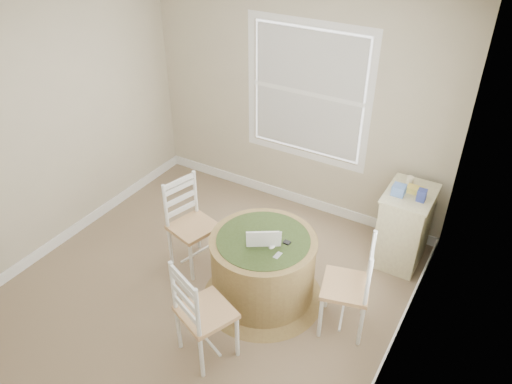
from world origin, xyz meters
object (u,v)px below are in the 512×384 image
Objects in this scene: chair_right at (346,286)px; corner_chest at (404,226)px; round_table at (263,266)px; laptop at (263,239)px; chair_left at (193,227)px; chair_near at (206,312)px.

corner_chest is (0.17, 1.17, -0.06)m from chair_right.
chair_right is (0.79, 0.05, 0.09)m from round_table.
corner_chest reaches higher than round_table.
laptop is 0.48× the size of corner_chest.
corner_chest is (0.94, 1.25, -0.31)m from laptop.
laptop reaches higher than corner_chest.
chair_left reaches higher than round_table.
laptop is (-0.77, -0.08, 0.25)m from chair_right.
laptop is (0.09, 0.77, 0.25)m from chair_near.
chair_left is at bearing -25.97° from chair_near.
round_table is at bearing -94.06° from laptop.
chair_left is 2.14m from corner_chest.
corner_chest is (0.96, 1.22, 0.03)m from round_table.
round_table is 1.55m from corner_chest.
chair_left is 1.15× the size of corner_chest.
chair_left is at bearing -38.26° from laptop.
chair_near is (-0.07, -0.80, 0.09)m from round_table.
chair_near is 1.00× the size of chair_right.
chair_left is at bearing -105.29° from chair_right.
chair_right is (1.63, -0.01, 0.00)m from chair_left.
round_table is 0.35m from laptop.
chair_right is at bearing 153.74° from laptop.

